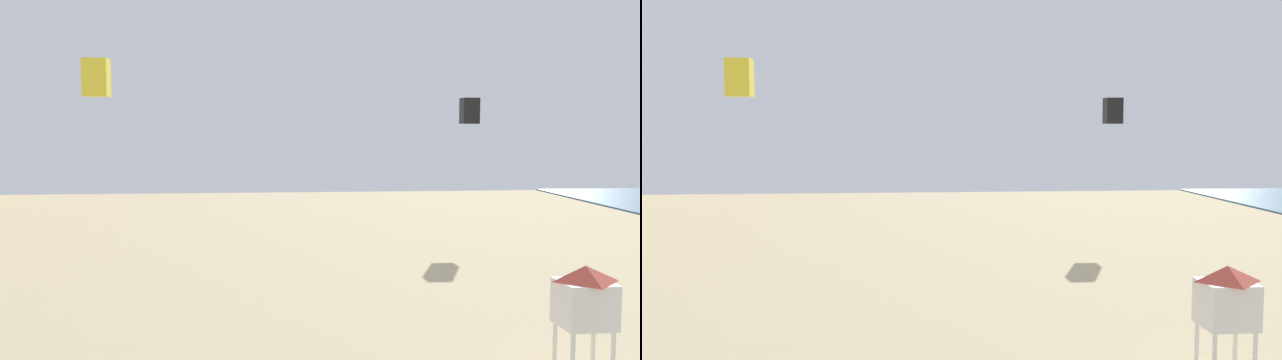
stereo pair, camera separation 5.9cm
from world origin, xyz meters
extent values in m
cylinder|color=white|center=(9.39, 16.79, 0.60)|extent=(0.10, 0.10, 1.20)
cylinder|color=white|center=(8.49, 17.69, 0.60)|extent=(0.10, 0.10, 1.20)
cylinder|color=white|center=(9.39, 17.69, 0.60)|extent=(0.10, 0.10, 1.20)
cube|color=white|center=(8.94, 17.24, 1.70)|extent=(1.10, 1.10, 1.00)
pyramid|color=#D14C3D|center=(8.94, 17.24, 2.38)|extent=(1.10, 1.10, 0.35)
cube|color=yellow|center=(-4.57, 31.98, 7.47)|extent=(0.97, 0.97, 1.52)
cube|color=black|center=(13.32, 39.99, 6.31)|extent=(0.89, 0.89, 1.39)
camera|label=1|loc=(1.77, 2.66, 5.65)|focal=39.64mm
camera|label=2|loc=(1.83, 2.65, 5.65)|focal=39.64mm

